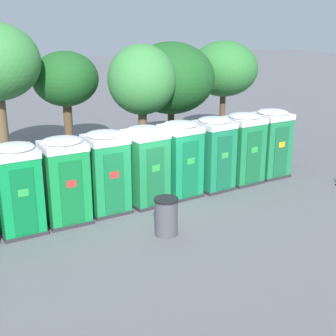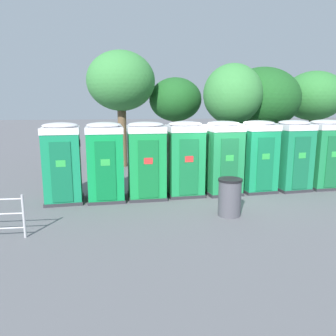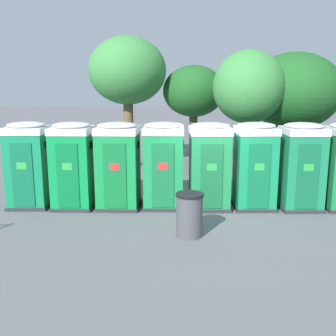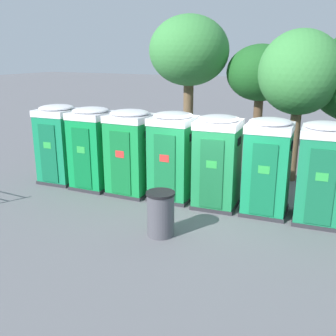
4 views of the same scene
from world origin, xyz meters
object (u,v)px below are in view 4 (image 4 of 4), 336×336
object	(u,v)px
portapotty_0	(59,144)
street_tree_3	(300,74)
portapotty_5	(267,166)
trash_can	(161,214)
portapotty_1	(93,148)
portapotty_2	(130,152)
portapotty_4	(217,161)
portapotty_6	(322,173)
street_tree_0	(260,74)
portapotty_3	(173,156)
street_tree_4	(189,52)

from	to	relation	value
portapotty_0	street_tree_3	bearing A→B (deg)	27.02
portapotty_5	trash_can	distance (m)	3.17
portapotty_0	portapotty_1	size ratio (longest dim) A/B	1.00
portapotty_2	portapotty_1	bearing A→B (deg)	-177.27
portapotty_1	portapotty_4	world-z (taller)	same
portapotty_4	portapotty_5	bearing A→B (deg)	4.88
portapotty_4	portapotty_6	world-z (taller)	same
portapotty_2	street_tree_0	size ratio (longest dim) A/B	0.57
portapotty_3	street_tree_3	distance (m)	4.87
portapotty_5	portapotty_0	bearing A→B (deg)	-177.40
trash_can	street_tree_0	bearing A→B (deg)	89.65
portapotty_3	street_tree_0	world-z (taller)	street_tree_0
portapotty_1	trash_can	distance (m)	4.13
portapotty_4	portapotty_1	bearing A→B (deg)	-177.12
portapotty_0	portapotty_2	bearing A→B (deg)	1.12
portapotty_6	trash_can	xyz separation A→B (m)	(-3.21, -2.45, -0.75)
portapotty_2	portapotty_4	xyz separation A→B (m)	(2.67, 0.14, 0.00)
portapotty_3	street_tree_3	size ratio (longest dim) A/B	0.52
portapotty_1	portapotty_4	xyz separation A→B (m)	(4.01, 0.20, -0.00)
street_tree_4	trash_can	bearing A→B (deg)	-70.95
portapotty_3	portapotty_6	bearing A→B (deg)	1.61
portapotty_6	portapotty_5	bearing A→B (deg)	-179.52
portapotty_0	portapotty_5	distance (m)	6.68
street_tree_3	portapotty_3	bearing A→B (deg)	-130.75
portapotty_0	street_tree_0	xyz separation A→B (m)	(4.85, 6.66, 2.01)
street_tree_3	trash_can	bearing A→B (deg)	-109.88
portapotty_6	trash_can	size ratio (longest dim) A/B	2.39
portapotty_5	street_tree_3	size ratio (longest dim) A/B	0.52
portapotty_3	trash_can	world-z (taller)	portapotty_3
street_tree_3	trash_can	distance (m)	6.67
portapotty_1	portapotty_6	distance (m)	6.68
portapotty_2	portapotty_4	bearing A→B (deg)	2.95
portapotty_4	street_tree_4	distance (m)	7.19
portapotty_0	trash_can	world-z (taller)	portapotty_0
street_tree_3	street_tree_0	bearing A→B (deg)	121.92
portapotty_6	portapotty_0	bearing A→B (deg)	-177.75
portapotty_3	street_tree_3	world-z (taller)	street_tree_3
portapotty_3	portapotty_4	distance (m)	1.34
portapotty_4	street_tree_0	xyz separation A→B (m)	(-0.49, 6.47, 2.01)
portapotty_6	street_tree_4	xyz separation A→B (m)	(-5.98, 5.57, 2.87)
portapotty_2	portapotty_5	distance (m)	4.01
portapotty_2	street_tree_3	world-z (taller)	street_tree_3
street_tree_0	portapotty_5	bearing A→B (deg)	-74.01
portapotty_2	portapotty_4	world-z (taller)	same
portapotty_1	street_tree_0	distance (m)	7.81
portapotty_4	portapotty_3	bearing A→B (deg)	179.48
street_tree_0	portapotty_1	bearing A→B (deg)	-117.77
portapotty_0	portapotty_1	distance (m)	1.34
portapotty_1	street_tree_3	world-z (taller)	street_tree_3
portapotty_3	street_tree_4	xyz separation A→B (m)	(-1.97, 5.68, 2.87)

